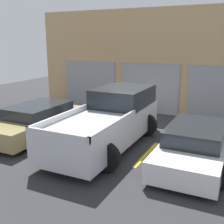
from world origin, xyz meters
name	(u,v)px	position (x,y,z in m)	size (l,w,h in m)	color
ground_plane	(130,129)	(0.00, 0.00, 0.00)	(28.00, 28.00, 0.00)	#2D2D30
shophouse_building	(156,63)	(-0.01, 3.29, 2.44)	(12.74, 0.68, 5.00)	tan
pickup_truck	(110,120)	(0.00, -1.84, 0.86)	(2.53, 5.38, 1.82)	silver
sedan_white	(195,145)	(2.92, -2.13, 0.54)	(2.13, 4.22, 1.13)	white
sedan_side	(37,120)	(-2.92, -2.13, 0.56)	(2.25, 4.35, 1.16)	#9E8956
parking_stripe_far_left	(9,129)	(-4.37, -2.16, 0.00)	(0.12, 2.20, 0.01)	gold
parking_stripe_left	(70,140)	(-1.46, -2.16, 0.00)	(0.12, 2.20, 0.01)	gold
parking_stripe_centre	(147,154)	(1.46, -2.16, 0.00)	(0.12, 2.20, 0.01)	gold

